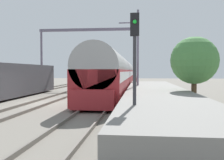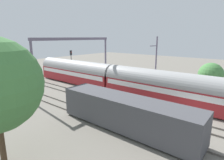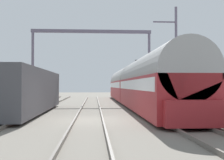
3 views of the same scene
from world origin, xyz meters
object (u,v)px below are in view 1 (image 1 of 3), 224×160
at_px(passenger_train, 118,73).
at_px(railway_signal_far, 135,64).
at_px(railway_signal_near, 135,54).
at_px(catenary_gantry, 87,45).
at_px(person_crossing, 135,81).
at_px(freight_car, 14,80).

bearing_deg(passenger_train, railway_signal_far, 80.66).
xyz_separation_m(railway_signal_near, railway_signal_far, (-0.41, 31.25, 0.50)).
xyz_separation_m(passenger_train, catenary_gantry, (-4.26, 2.93, 3.69)).
height_order(railway_signal_far, catenary_gantry, catenary_gantry).
bearing_deg(railway_signal_near, catenary_gantry, 106.31).
xyz_separation_m(person_crossing, railway_signal_near, (0.33, -21.69, 1.92)).
relative_size(railway_signal_near, railway_signal_far, 0.84).
height_order(railway_signal_near, railway_signal_far, railway_signal_far).
bearing_deg(catenary_gantry, person_crossing, -7.60).
bearing_deg(person_crossing, passenger_train, -108.99).
bearing_deg(catenary_gantry, railway_signal_far, 54.68).
xyz_separation_m(passenger_train, person_crossing, (1.99, 2.09, -0.94)).
relative_size(freight_car, catenary_gantry, 1.01).
height_order(person_crossing, railway_signal_far, railway_signal_far).
distance_m(railway_signal_far, catenary_gantry, 10.92).
relative_size(freight_car, railway_signal_near, 2.85).
height_order(passenger_train, freight_car, passenger_train).
distance_m(passenger_train, freight_car, 12.06).
relative_size(railway_signal_near, catenary_gantry, 0.35).
relative_size(person_crossing, catenary_gantry, 0.13).
bearing_deg(railway_signal_near, person_crossing, 90.87).
relative_size(person_crossing, railway_signal_far, 0.32).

